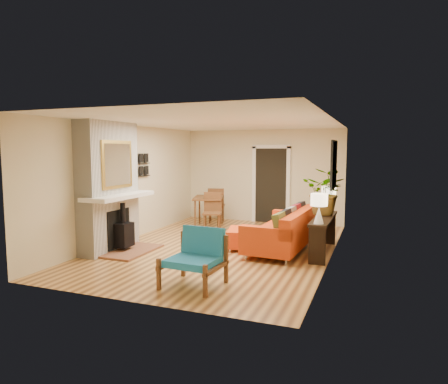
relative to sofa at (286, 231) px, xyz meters
The scene contains 10 objects.
room_shell 2.60m from the sofa, 106.80° to the left, with size 6.50×6.50×6.50m.
fireplace 3.65m from the sofa, 158.95° to the right, with size 1.09×1.68×2.60m.
sofa is the anchor object (origin of this frame).
ottoman 0.78m from the sofa, 167.16° to the right, with size 0.97×0.97×0.41m.
blue_chair 2.67m from the sofa, 107.68° to the right, with size 0.86×0.85×0.85m.
dining_table 2.93m from the sofa, 143.97° to the left, with size 1.15×1.87×0.98m.
console_table 0.78m from the sofa, ahead, with size 0.34×1.85×0.72m.
lamp_near 1.25m from the sofa, 44.41° to the right, with size 0.30×0.30×0.54m.
lamp_far 1.25m from the sofa, 44.76° to the left, with size 0.30×0.30×0.54m.
houseplant 1.13m from the sofa, 21.67° to the left, with size 0.85×0.74×0.95m, color #1E5919.
Camera 1 is at (3.02, -7.64, 2.03)m, focal length 32.00 mm.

